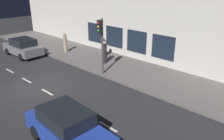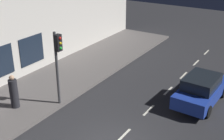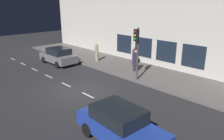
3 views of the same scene
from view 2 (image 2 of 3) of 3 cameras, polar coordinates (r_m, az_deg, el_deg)
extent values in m
cube|color=#5B5654|center=(16.92, -18.37, -6.51)|extent=(4.50, 32.00, 0.15)
cube|color=#192333|center=(20.07, -14.91, 3.67)|extent=(0.04, 1.98, 1.82)
cube|color=beige|center=(24.97, 17.39, 3.22)|extent=(0.12, 1.20, 0.01)
cube|color=beige|center=(22.61, 15.57, 1.34)|extent=(0.12, 1.20, 0.01)
cube|color=beige|center=(20.30, 13.33, -0.98)|extent=(0.12, 1.20, 0.01)
cube|color=beige|center=(18.08, 10.52, -3.87)|extent=(0.12, 1.20, 0.01)
cube|color=beige|center=(15.97, 6.93, -7.54)|extent=(0.12, 1.20, 0.01)
cube|color=beige|center=(14.03, 2.19, -12.23)|extent=(0.12, 1.20, 0.01)
cylinder|color=#424244|center=(15.61, -10.32, 0.16)|extent=(0.14, 0.14, 3.92)
cube|color=black|center=(14.98, -10.14, 5.07)|extent=(0.26, 0.32, 0.84)
sphere|color=red|center=(14.81, -9.80, 5.91)|extent=(0.15, 0.15, 0.15)
sphere|color=gold|center=(14.89, -9.74, 4.99)|extent=(0.15, 0.15, 0.15)
sphere|color=green|center=(14.97, -9.67, 4.07)|extent=(0.15, 0.15, 0.15)
cube|color=#1E389E|center=(17.03, 16.49, -3.93)|extent=(1.96, 4.27, 0.70)
cube|color=black|center=(16.61, 16.55, -2.15)|extent=(1.65, 2.25, 0.60)
cylinder|color=black|center=(18.50, 15.35, -2.60)|extent=(0.25, 0.65, 0.64)
cylinder|color=black|center=(18.12, 20.20, -3.84)|extent=(0.25, 0.65, 0.64)
cylinder|color=black|center=(16.31, 12.11, -5.94)|extent=(0.25, 0.65, 0.64)
cylinder|color=black|center=(15.87, 17.59, -7.46)|extent=(0.25, 0.65, 0.64)
cylinder|color=#232328|center=(16.30, -18.00, -4.24)|extent=(0.55, 0.55, 1.55)
sphere|color=tan|center=(15.92, -18.39, -1.36)|extent=(0.25, 0.25, 0.25)
cube|color=tan|center=(15.99, -18.76, -1.32)|extent=(0.07, 0.08, 0.07)
camera|label=1|loc=(21.66, 35.81, 14.63)|focal=37.17mm
camera|label=3|loc=(20.65, 39.05, 11.77)|focal=34.86mm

